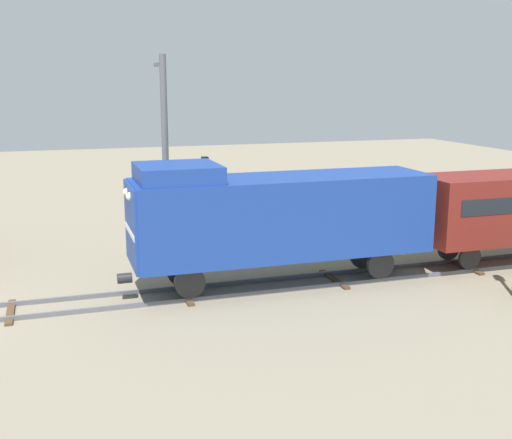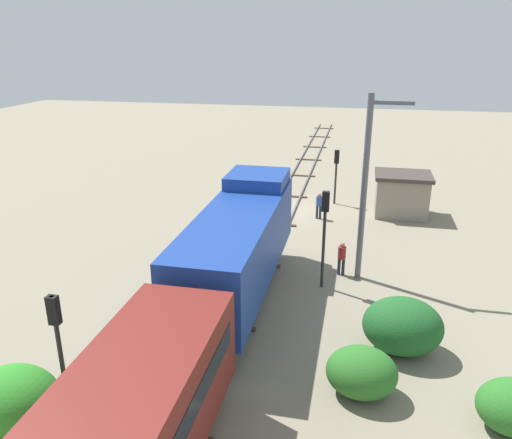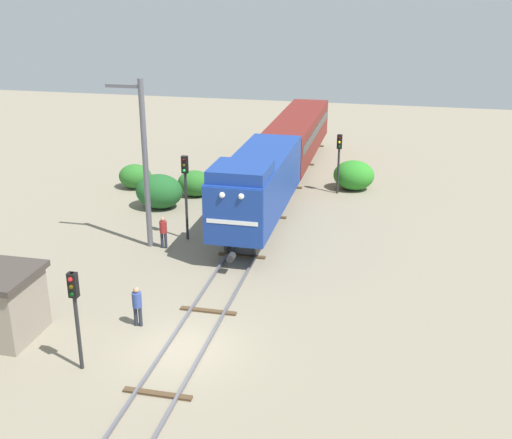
{
  "view_description": "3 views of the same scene",
  "coord_description": "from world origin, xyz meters",
  "px_view_note": "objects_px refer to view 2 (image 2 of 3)",
  "views": [
    {
      "loc": [
        21.68,
        4.58,
        7.58
      ],
      "look_at": [
        0.48,
        11.36,
        2.74
      ],
      "focal_mm": 45.0,
      "sensor_mm": 36.0,
      "label": 1
    },
    {
      "loc": [
        -4.71,
        31.18,
        10.8
      ],
      "look_at": [
        0.09,
        8.57,
        2.36
      ],
      "focal_mm": 35.0,
      "sensor_mm": 36.0,
      "label": 2
    },
    {
      "loc": [
        7.17,
        -19.77,
        12.98
      ],
      "look_at": [
        0.67,
        9.03,
        1.96
      ],
      "focal_mm": 45.0,
      "sensor_mm": 36.0,
      "label": 3
    }
  ],
  "objects_px": {
    "worker_near_track": "(319,204)",
    "relay_hut": "(402,194)",
    "traffic_signal_far": "(57,332)",
    "traffic_signal_mid": "(325,222)",
    "locomotive": "(240,240)",
    "worker_by_signal": "(342,256)",
    "traffic_signal_near": "(336,167)",
    "catenary_mast": "(366,186)"
  },
  "relations": [
    {
      "from": "worker_near_track",
      "to": "traffic_signal_near",
      "type": "bearing_deg",
      "value": 162.43
    },
    {
      "from": "traffic_signal_near",
      "to": "traffic_signal_mid",
      "type": "xyz_separation_m",
      "value": [
        -0.2,
        12.48,
        0.54
      ]
    },
    {
      "from": "locomotive",
      "to": "traffic_signal_near",
      "type": "height_order",
      "value": "locomotive"
    },
    {
      "from": "traffic_signal_far",
      "to": "worker_near_track",
      "type": "height_order",
      "value": "traffic_signal_far"
    },
    {
      "from": "traffic_signal_mid",
      "to": "traffic_signal_far",
      "type": "xyz_separation_m",
      "value": [
        7.0,
        9.65,
        -0.45
      ]
    },
    {
      "from": "traffic_signal_near",
      "to": "worker_by_signal",
      "type": "xyz_separation_m",
      "value": [
        -1.0,
        11.06,
        -1.63
      ]
    },
    {
      "from": "traffic_signal_near",
      "to": "locomotive",
      "type": "bearing_deg",
      "value": 77.46
    },
    {
      "from": "traffic_signal_mid",
      "to": "relay_hut",
      "type": "distance_m",
      "value": 11.94
    },
    {
      "from": "locomotive",
      "to": "worker_by_signal",
      "type": "height_order",
      "value": "locomotive"
    },
    {
      "from": "locomotive",
      "to": "relay_hut",
      "type": "xyz_separation_m",
      "value": [
        -7.5,
        -12.97,
        -1.38
      ]
    },
    {
      "from": "traffic_signal_far",
      "to": "catenary_mast",
      "type": "bearing_deg",
      "value": -128.31
    },
    {
      "from": "traffic_signal_near",
      "to": "traffic_signal_mid",
      "type": "bearing_deg",
      "value": 90.92
    },
    {
      "from": "worker_near_track",
      "to": "relay_hut",
      "type": "xyz_separation_m",
      "value": [
        -5.1,
        -1.87,
        0.4
      ]
    },
    {
      "from": "traffic_signal_near",
      "to": "traffic_signal_far",
      "type": "relative_size",
      "value": 0.97
    },
    {
      "from": "traffic_signal_mid",
      "to": "worker_near_track",
      "type": "bearing_deg",
      "value": -83.8
    },
    {
      "from": "relay_hut",
      "to": "traffic_signal_near",
      "type": "bearing_deg",
      "value": -18.21
    },
    {
      "from": "traffic_signal_mid",
      "to": "worker_by_signal",
      "type": "distance_m",
      "value": 2.71
    },
    {
      "from": "worker_by_signal",
      "to": "traffic_signal_far",
      "type": "bearing_deg",
      "value": 157.9
    },
    {
      "from": "traffic_signal_far",
      "to": "traffic_signal_mid",
      "type": "bearing_deg",
      "value": -125.96
    },
    {
      "from": "traffic_signal_far",
      "to": "worker_near_track",
      "type": "relative_size",
      "value": 2.28
    },
    {
      "from": "traffic_signal_far",
      "to": "relay_hut",
      "type": "distance_m",
      "value": 23.54
    },
    {
      "from": "traffic_signal_mid",
      "to": "relay_hut",
      "type": "relative_size",
      "value": 1.31
    },
    {
      "from": "traffic_signal_near",
      "to": "worker_by_signal",
      "type": "relative_size",
      "value": 2.21
    },
    {
      "from": "traffic_signal_mid",
      "to": "worker_near_track",
      "type": "distance_m",
      "value": 9.5
    },
    {
      "from": "traffic_signal_mid",
      "to": "traffic_signal_far",
      "type": "height_order",
      "value": "traffic_signal_mid"
    },
    {
      "from": "worker_near_track",
      "to": "catenary_mast",
      "type": "distance_m",
      "value": 9.06
    },
    {
      "from": "worker_by_signal",
      "to": "locomotive",
      "type": "bearing_deg",
      "value": 141.41
    },
    {
      "from": "locomotive",
      "to": "worker_near_track",
      "type": "height_order",
      "value": "locomotive"
    },
    {
      "from": "locomotive",
      "to": "worker_by_signal",
      "type": "bearing_deg",
      "value": -141.65
    },
    {
      "from": "locomotive",
      "to": "traffic_signal_mid",
      "type": "relative_size",
      "value": 2.53
    },
    {
      "from": "catenary_mast",
      "to": "traffic_signal_far",
      "type": "bearing_deg",
      "value": 51.69
    },
    {
      "from": "locomotive",
      "to": "worker_near_track",
      "type": "bearing_deg",
      "value": -102.2
    },
    {
      "from": "locomotive",
      "to": "relay_hut",
      "type": "relative_size",
      "value": 3.31
    },
    {
      "from": "traffic_signal_far",
      "to": "locomotive",
      "type": "bearing_deg",
      "value": -114.92
    },
    {
      "from": "traffic_signal_near",
      "to": "traffic_signal_far",
      "type": "bearing_deg",
      "value": 72.92
    },
    {
      "from": "worker_by_signal",
      "to": "relay_hut",
      "type": "xyz_separation_m",
      "value": [
        -3.3,
        -9.65,
        0.4
      ]
    },
    {
      "from": "traffic_signal_far",
      "to": "worker_near_track",
      "type": "distance_m",
      "value": 19.85
    },
    {
      "from": "traffic_signal_near",
      "to": "catenary_mast",
      "type": "xyz_separation_m",
      "value": [
        -1.86,
        11.17,
        1.94
      ]
    },
    {
      "from": "locomotive",
      "to": "traffic_signal_near",
      "type": "relative_size",
      "value": 3.09
    },
    {
      "from": "traffic_signal_far",
      "to": "worker_by_signal",
      "type": "distance_m",
      "value": 13.65
    },
    {
      "from": "worker_by_signal",
      "to": "catenary_mast",
      "type": "xyz_separation_m",
      "value": [
        -0.86,
        0.11,
        3.57
      ]
    },
    {
      "from": "worker_by_signal",
      "to": "relay_hut",
      "type": "bearing_deg",
      "value": -5.82
    }
  ]
}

